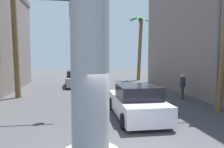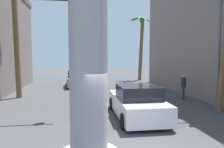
% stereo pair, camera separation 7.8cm
% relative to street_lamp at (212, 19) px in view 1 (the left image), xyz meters
% --- Properties ---
extents(ground_plane, '(90.94, 90.94, 0.00)m').
position_rel_street_lamp_xyz_m(ground_plane, '(-5.45, 4.89, -4.83)').
color(ground_plane, '#424244').
extents(street_lamp, '(2.94, 0.28, 8.00)m').
position_rel_street_lamp_xyz_m(street_lamp, '(0.00, 0.00, 0.00)').
color(street_lamp, '#59595E').
rests_on(street_lamp, ground).
extents(traffic_light_mast, '(5.05, 0.32, 5.62)m').
position_rel_street_lamp_xyz_m(traffic_light_mast, '(-9.76, 0.14, -0.84)').
color(traffic_light_mast, '#333333').
rests_on(traffic_light_mast, ground).
extents(car_lead, '(2.11, 4.77, 1.56)m').
position_rel_street_lamp_xyz_m(car_lead, '(-4.15, -0.66, -4.12)').
color(car_lead, black).
rests_on(car_lead, ground).
extents(car_far, '(2.15, 4.50, 1.56)m').
position_rel_street_lamp_xyz_m(car_far, '(-7.04, 10.83, -4.09)').
color(car_far, black).
rests_on(car_far, ground).
extents(palm_tree_mid_left, '(3.05, 3.10, 9.21)m').
position_rel_street_lamp_xyz_m(palm_tree_mid_left, '(-11.07, 5.43, 0.63)').
color(palm_tree_mid_left, brown).
rests_on(palm_tree_mid_left, ground).
extents(palm_tree_far_right, '(2.72, 2.60, 7.91)m').
position_rel_street_lamp_xyz_m(palm_tree_far_right, '(0.76, 15.77, -0.21)').
color(palm_tree_far_right, brown).
rests_on(palm_tree_far_right, ground).
extents(pedestrian_mid_right, '(0.48, 0.48, 1.69)m').
position_rel_street_lamp_xyz_m(pedestrian_mid_right, '(0.12, 3.18, -3.84)').
color(pedestrian_mid_right, '#3F3833').
rests_on(pedestrian_mid_right, ground).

